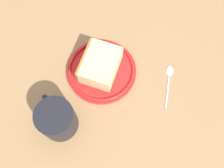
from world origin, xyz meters
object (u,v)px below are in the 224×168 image
(cake_slice, at_px, (100,65))
(tea_mug, at_px, (57,119))
(teaspoon, at_px, (169,77))
(small_plate, at_px, (102,70))

(cake_slice, distance_m, tea_mug, 0.17)
(tea_mug, bearing_deg, cake_slice, 139.78)
(cake_slice, bearing_deg, teaspoon, 79.39)
(tea_mug, bearing_deg, teaspoon, 108.57)
(cake_slice, xyz_separation_m, tea_mug, (0.13, -0.11, 0.01))
(small_plate, xyz_separation_m, teaspoon, (0.03, 0.18, -0.01))
(teaspoon, bearing_deg, tea_mug, -71.43)
(tea_mug, xyz_separation_m, teaspoon, (-0.10, 0.29, -0.04))
(cake_slice, distance_m, teaspoon, 0.19)
(small_plate, bearing_deg, teaspoon, 79.60)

